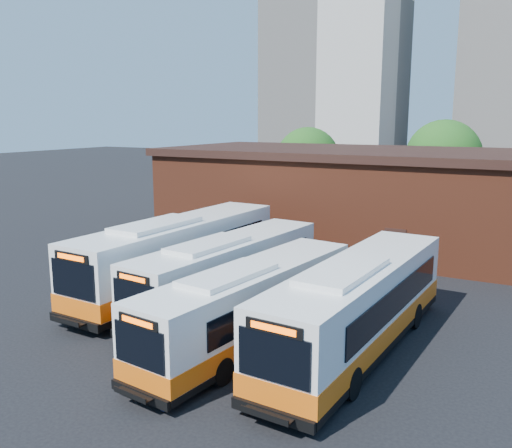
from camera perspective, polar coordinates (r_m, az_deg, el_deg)
The scene contains 9 objects.
ground at distance 20.46m, azimuth -4.40°, elevation -13.27°, with size 220.00×220.00×0.00m, color black.
bus_west at distance 24.57m, azimuth -2.88°, elevation -5.35°, with size 3.61×12.14×3.27m.
bus_midwest at distance 27.04m, azimuth -8.06°, elevation -3.48°, with size 3.46×13.75×3.71m.
bus_mideast at distance 20.49m, azimuth -0.48°, elevation -8.85°, with size 3.76×11.80×3.17m.
bus_east at distance 20.31m, azimuth 10.67°, elevation -8.80°, with size 3.42×12.93×3.49m.
transit_worker at distance 16.67m, azimuth -9.36°, elevation -15.80°, with size 0.67×0.44×1.85m, color #131637.
depot_building at distance 37.41m, azimuth 12.34°, elevation 2.87°, with size 28.60×12.60×6.40m.
tree_west at distance 51.86m, azimuth 5.46°, elevation 6.82°, with size 6.00×6.00×7.65m.
tree_mid at distance 50.40m, azimuth 19.13°, elevation 6.64°, with size 6.56×6.56×8.36m.
Camera 1 is at (10.19, -15.62, 8.41)m, focal length 38.00 mm.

